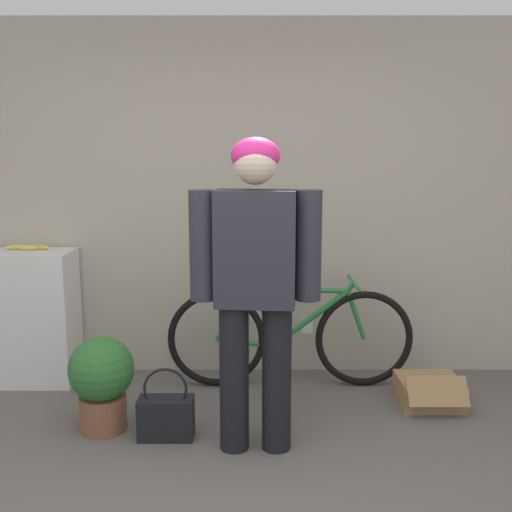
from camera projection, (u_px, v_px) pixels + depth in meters
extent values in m
cube|color=#B7AD99|center=(236.00, 201.00, 4.43)|extent=(8.00, 0.06, 2.60)
cube|color=white|center=(308.00, 326.00, 4.56)|extent=(0.08, 0.01, 0.12)
cube|color=white|center=(24.00, 317.00, 4.33)|extent=(0.74, 0.39, 0.96)
cylinder|color=black|center=(235.00, 378.00, 3.34)|extent=(0.16, 0.16, 0.84)
cylinder|color=black|center=(277.00, 378.00, 3.34)|extent=(0.16, 0.16, 0.84)
cube|color=#2D2D38|center=(256.00, 249.00, 3.21)|extent=(0.45, 0.26, 0.63)
cylinder|color=#2D2D38|center=(203.00, 246.00, 3.21)|extent=(0.14, 0.14, 0.60)
cylinder|color=#2D2D38|center=(309.00, 246.00, 3.21)|extent=(0.14, 0.14, 0.60)
sphere|color=beige|center=(256.00, 163.00, 3.13)|extent=(0.23, 0.23, 0.23)
ellipsoid|color=#EA2884|center=(256.00, 156.00, 3.14)|extent=(0.26, 0.24, 0.19)
torus|color=black|center=(217.00, 339.00, 4.25)|extent=(0.70, 0.06, 0.70)
torus|color=black|center=(365.00, 339.00, 4.26)|extent=(0.70, 0.06, 0.70)
cylinder|color=#237A38|center=(245.00, 343.00, 4.26)|extent=(0.40, 0.04, 0.09)
cylinder|color=#237A38|center=(238.00, 314.00, 4.22)|extent=(0.32, 0.04, 0.39)
cylinder|color=#237A38|center=(266.00, 318.00, 4.22)|extent=(0.14, 0.04, 0.43)
cylinder|color=#237A38|center=(311.00, 319.00, 4.23)|extent=(0.55, 0.05, 0.43)
cylinder|color=#237A38|center=(304.00, 290.00, 4.19)|extent=(0.63, 0.04, 0.05)
cylinder|color=#237A38|center=(357.00, 315.00, 4.23)|extent=(0.16, 0.04, 0.36)
cylinder|color=#237A38|center=(351.00, 287.00, 4.19)|extent=(0.07, 0.03, 0.08)
cylinder|color=#237A38|center=(354.00, 283.00, 4.19)|extent=(0.03, 0.46, 0.02)
ellipsoid|color=black|center=(259.00, 286.00, 4.18)|extent=(0.22, 0.08, 0.05)
ellipsoid|color=#EAD64C|center=(28.00, 247.00, 4.29)|extent=(0.15, 0.04, 0.04)
ellipsoid|color=#EAD64C|center=(16.00, 247.00, 4.31)|extent=(0.14, 0.09, 0.04)
ellipsoid|color=#EAD64C|center=(43.00, 247.00, 4.31)|extent=(0.14, 0.09, 0.03)
sphere|color=brown|center=(9.00, 247.00, 4.33)|extent=(0.02, 0.02, 0.02)
cube|color=black|center=(167.00, 418.00, 3.51)|extent=(0.32, 0.15, 0.25)
torus|color=black|center=(166.00, 389.00, 3.48)|extent=(0.26, 0.02, 0.26)
cube|color=#A87F51|center=(429.00, 391.00, 3.99)|extent=(0.41, 0.37, 0.17)
cube|color=#A87F51|center=(438.00, 391.00, 3.80)|extent=(0.38, 0.13, 0.16)
cylinder|color=brown|center=(104.00, 412.00, 3.62)|extent=(0.28, 0.28, 0.22)
sphere|color=#2D6B2D|center=(102.00, 369.00, 3.57)|extent=(0.39, 0.39, 0.39)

